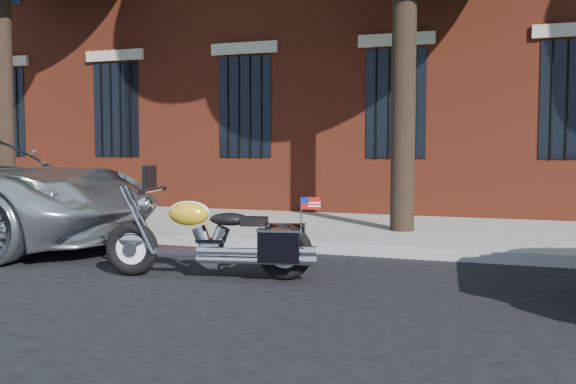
% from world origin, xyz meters
% --- Properties ---
extents(ground, '(120.00, 120.00, 0.00)m').
position_xyz_m(ground, '(0.00, 0.00, 0.00)').
color(ground, black).
rests_on(ground, ground).
extents(curb, '(40.00, 0.16, 0.15)m').
position_xyz_m(curb, '(0.00, 1.38, 0.07)').
color(curb, gray).
rests_on(curb, ground).
extents(sidewalk, '(40.00, 3.60, 0.15)m').
position_xyz_m(sidewalk, '(0.00, 3.26, 0.07)').
color(sidewalk, gray).
rests_on(sidewalk, ground).
extents(motorcycle, '(2.40, 0.97, 1.20)m').
position_xyz_m(motorcycle, '(-0.88, -0.58, 0.41)').
color(motorcycle, black).
rests_on(motorcycle, ground).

